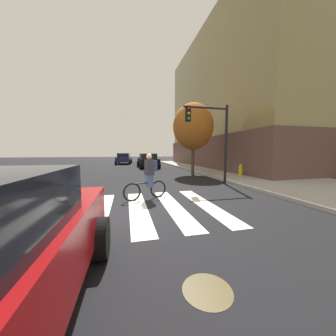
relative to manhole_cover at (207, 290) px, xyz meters
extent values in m
plane|color=black|center=(-0.85, 3.47, 0.00)|extent=(120.00, 120.00, 0.00)
cube|color=silver|center=(-3.93, 3.47, 0.00)|extent=(0.55, 4.07, 0.01)
cube|color=silver|center=(-2.83, 3.47, 0.00)|extent=(0.55, 4.07, 0.01)
cube|color=silver|center=(-1.73, 3.47, 0.00)|extent=(0.55, 4.07, 0.01)
cube|color=silver|center=(-0.63, 3.47, 0.00)|extent=(0.55, 4.07, 0.01)
cube|color=silver|center=(0.47, 3.47, 0.00)|extent=(0.55, 4.07, 0.01)
cube|color=silver|center=(1.57, 3.47, 0.00)|extent=(0.55, 4.07, 0.01)
cylinder|color=#473D1E|center=(0.00, 0.00, 0.00)|extent=(0.64, 0.64, 0.01)
cylinder|color=black|center=(-1.40, 1.05, 0.34)|extent=(0.25, 0.68, 0.68)
cube|color=black|center=(1.42, 17.82, 0.67)|extent=(1.97, 4.58, 0.69)
cube|color=black|center=(1.42, 17.68, 1.29)|extent=(1.69, 2.22, 0.54)
cylinder|color=black|center=(0.43, 19.24, 0.33)|extent=(0.26, 0.68, 0.67)
cylinder|color=black|center=(2.32, 19.30, 0.33)|extent=(0.26, 0.68, 0.67)
cylinder|color=black|center=(0.52, 16.35, 0.33)|extent=(0.26, 0.68, 0.67)
cylinder|color=black|center=(2.41, 16.41, 0.33)|extent=(0.26, 0.68, 0.67)
cube|color=navy|center=(-1.22, 24.88, 0.67)|extent=(2.25, 4.65, 0.68)
cube|color=black|center=(-1.23, 24.73, 1.28)|extent=(1.82, 2.30, 0.54)
cylinder|color=black|center=(-2.00, 26.40, 0.33)|extent=(0.30, 0.68, 0.66)
cylinder|color=black|center=(-0.14, 26.21, 0.33)|extent=(0.30, 0.68, 0.66)
cylinder|color=black|center=(-2.30, 23.55, 0.33)|extent=(0.30, 0.68, 0.66)
cylinder|color=black|center=(-0.43, 23.35, 0.33)|extent=(0.30, 0.68, 0.66)
torus|color=black|center=(0.22, 4.73, 0.33)|extent=(0.65, 0.26, 0.66)
torus|color=black|center=(-0.78, 4.40, 0.33)|extent=(0.65, 0.26, 0.66)
cylinder|color=black|center=(-0.28, 4.56, 0.61)|extent=(0.86, 0.33, 0.05)
cylinder|color=black|center=(-0.13, 4.61, 0.68)|extent=(0.04, 0.04, 0.45)
cube|color=#384772|center=(-0.13, 4.61, 0.73)|extent=(0.28, 0.33, 0.56)
cube|color=#26262D|center=(-0.13, 4.61, 1.18)|extent=(0.34, 0.42, 0.56)
sphere|color=tan|center=(-0.13, 4.61, 1.58)|extent=(0.22, 0.22, 0.22)
cube|color=navy|center=(0.04, 4.67, 1.23)|extent=(0.24, 0.32, 0.40)
cylinder|color=black|center=(4.27, 6.74, 2.10)|extent=(0.14, 0.14, 4.20)
cylinder|color=black|center=(3.07, 6.74, 4.00)|extent=(2.40, 0.10, 0.10)
cube|color=black|center=(2.11, 6.74, 3.65)|extent=(0.24, 0.20, 0.76)
sphere|color=red|center=(2.11, 6.63, 3.89)|extent=(0.14, 0.14, 0.14)
sphere|color=gold|center=(2.11, 6.63, 3.65)|extent=(0.14, 0.14, 0.14)
sphere|color=green|center=(2.11, 6.63, 3.41)|extent=(0.14, 0.14, 0.14)
cylinder|color=gold|center=(6.56, 8.62, 0.47)|extent=(0.22, 0.22, 0.65)
sphere|color=gold|center=(6.56, 8.62, 0.84)|extent=(0.18, 0.18, 0.18)
cylinder|color=gold|center=(6.72, 8.62, 0.50)|extent=(0.12, 0.09, 0.09)
cylinder|color=#4C3823|center=(4.06, 11.03, 1.22)|extent=(0.24, 0.24, 2.45)
ellipsoid|color=#A5591E|center=(4.06, 11.03, 3.66)|extent=(3.05, 3.05, 3.50)
cube|color=brown|center=(16.78, 16.93, 1.60)|extent=(19.74, 21.20, 3.20)
cube|color=olive|center=(16.78, 16.93, 9.03)|extent=(19.34, 20.77, 11.66)
camera|label=1|loc=(-0.97, -1.95, 1.75)|focal=19.16mm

